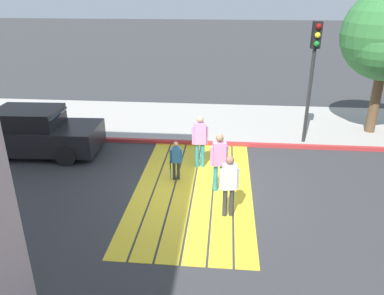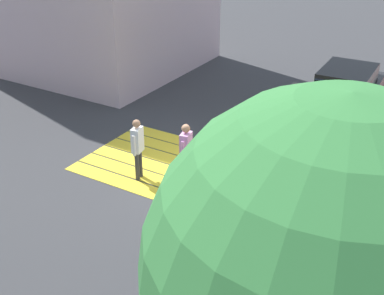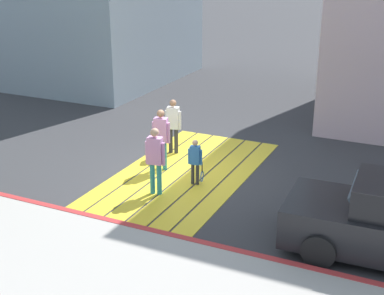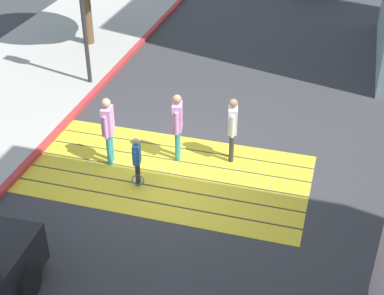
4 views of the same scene
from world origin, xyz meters
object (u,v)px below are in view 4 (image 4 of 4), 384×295
at_px(pedestrian_adult_lead, 232,125).
at_px(pedestrian_adult_side, 108,126).
at_px(pedestrian_adult_trailing, 177,122).
at_px(pedestrian_child_with_racket, 137,159).

xyz_separation_m(pedestrian_adult_lead, pedestrian_adult_side, (-2.68, -0.89, 0.04)).
bearing_deg(pedestrian_adult_side, pedestrian_adult_trailing, 23.23).
distance_m(pedestrian_adult_side, pedestrian_child_with_racket, 1.16).
bearing_deg(pedestrian_child_with_racket, pedestrian_adult_side, 145.39).
xyz_separation_m(pedestrian_adult_trailing, pedestrian_adult_side, (-1.45, -0.62, 0.01)).
relative_size(pedestrian_adult_trailing, pedestrian_adult_side, 0.99).
bearing_deg(pedestrian_adult_lead, pedestrian_adult_side, -161.59).
relative_size(pedestrian_adult_lead, pedestrian_adult_trailing, 0.96).
xyz_separation_m(pedestrian_adult_trailing, pedestrian_child_with_racket, (-0.53, -1.26, -0.31)).
height_order(pedestrian_adult_trailing, pedestrian_child_with_racket, pedestrian_adult_trailing).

